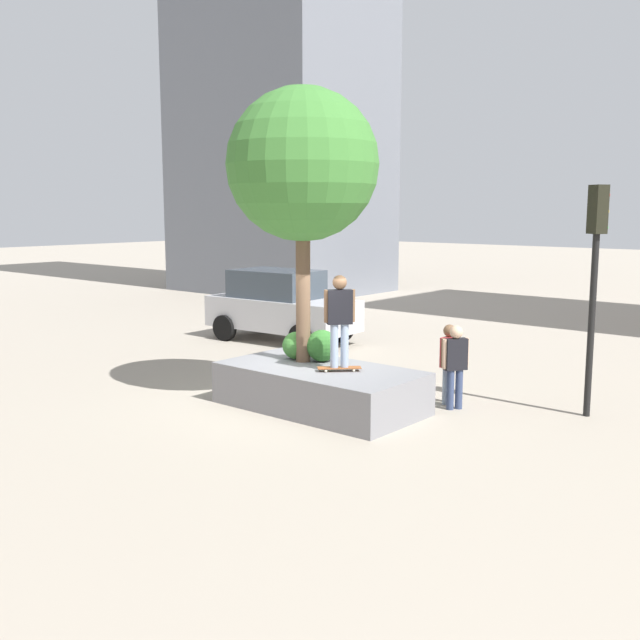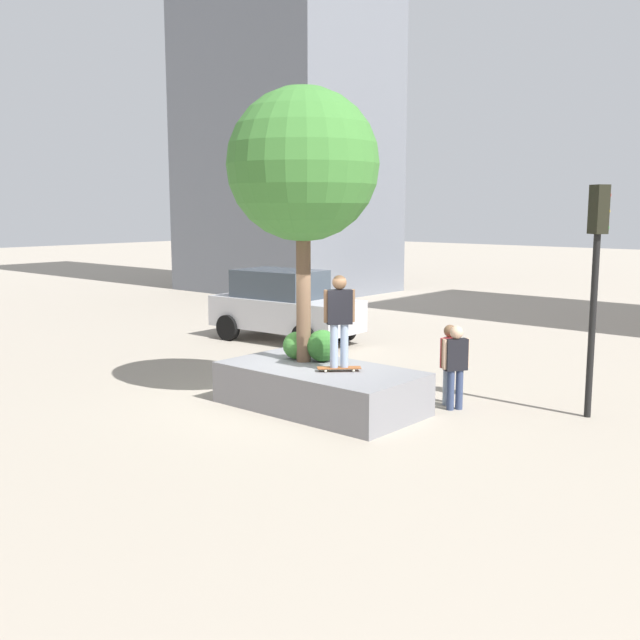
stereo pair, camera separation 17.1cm
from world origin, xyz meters
TOP-DOWN VIEW (x-y plane):
  - ground_plane at (0.00, 0.00)m, footprint 120.00×120.00m
  - planter_ledge at (0.52, -0.09)m, footprint 3.82×2.00m
  - plaza_tree at (-0.09, 0.12)m, footprint 2.88×2.88m
  - boxwood_shrub at (-0.34, 0.20)m, footprint 0.54×0.54m
  - hedge_clump at (0.20, 0.35)m, footprint 0.62×0.62m
  - skateboard at (1.00, -0.11)m, footprint 0.72×0.71m
  - skateboarder at (1.00, -0.11)m, footprint 0.44×0.47m
  - sedan_parked at (-4.95, 4.66)m, footprint 4.46×2.28m
  - traffic_light_corner at (4.57, 2.66)m, footprint 0.37×0.37m
  - pedestrian_crossing at (2.49, 1.51)m, footprint 0.38×0.47m
  - passerby_with_bag at (2.19, 1.77)m, footprint 0.24×0.53m
  - office_tower_glass at (-14.00, 14.36)m, footprint 8.53×6.62m

SIDE VIEW (x-z plane):
  - ground_plane at x=0.00m, z-range 0.00..0.00m
  - planter_ledge at x=0.52m, z-range 0.00..0.79m
  - skateboard at x=1.00m, z-range 0.81..0.88m
  - passerby_with_bag at x=2.19m, z-range 0.12..1.67m
  - pedestrian_crossing at x=2.49m, z-range 0.12..1.72m
  - sedan_parked at x=-4.95m, z-range 0.02..2.04m
  - boxwood_shrub at x=-0.34m, z-range 0.79..1.34m
  - hedge_clump at x=0.20m, z-range 0.79..1.41m
  - skateboarder at x=1.00m, z-range 1.00..2.69m
  - traffic_light_corner at x=4.57m, z-range 0.77..4.93m
  - plaza_tree at x=-0.09m, z-range 1.93..7.14m
  - office_tower_glass at x=-14.00m, z-range 0.00..24.98m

